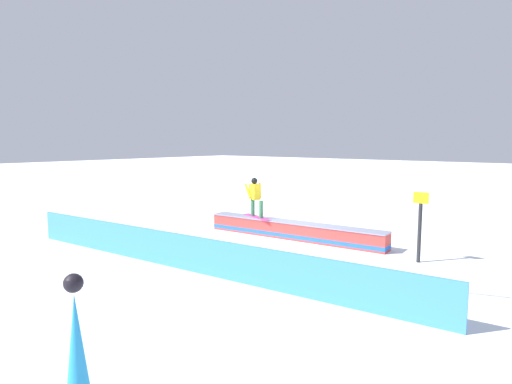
{
  "coord_description": "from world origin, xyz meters",
  "views": [
    {
      "loc": [
        -8.02,
        11.84,
        3.24
      ],
      "look_at": [
        0.73,
        1.05,
        1.61
      ],
      "focal_mm": 30.58,
      "sensor_mm": 36.0,
      "label": 1
    }
  ],
  "objects_px": {
    "snowboarder": "(255,196)",
    "background_skier_right": "(78,368)",
    "grind_box": "(293,231)",
    "trail_marker": "(420,225)"
  },
  "relations": [
    {
      "from": "snowboarder",
      "to": "trail_marker",
      "type": "bearing_deg",
      "value": 178.43
    },
    {
      "from": "snowboarder",
      "to": "background_skier_right",
      "type": "xyz_separation_m",
      "value": [
        -5.44,
        9.61,
        -0.44
      ]
    },
    {
      "from": "snowboarder",
      "to": "trail_marker",
      "type": "relative_size",
      "value": 0.82
    },
    {
      "from": "trail_marker",
      "to": "grind_box",
      "type": "bearing_deg",
      "value": -3.01
    },
    {
      "from": "snowboarder",
      "to": "trail_marker",
      "type": "height_order",
      "value": "snowboarder"
    },
    {
      "from": "grind_box",
      "to": "background_skier_right",
      "type": "xyz_separation_m",
      "value": [
        -3.86,
        9.67,
        0.62
      ]
    },
    {
      "from": "background_skier_right",
      "to": "snowboarder",
      "type": "bearing_deg",
      "value": -60.49
    },
    {
      "from": "grind_box",
      "to": "background_skier_right",
      "type": "height_order",
      "value": "background_skier_right"
    },
    {
      "from": "grind_box",
      "to": "background_skier_right",
      "type": "relative_size",
      "value": 3.38
    },
    {
      "from": "snowboarder",
      "to": "background_skier_right",
      "type": "bearing_deg",
      "value": 119.51
    }
  ]
}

